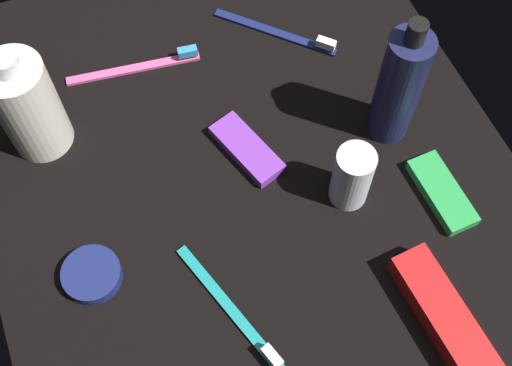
# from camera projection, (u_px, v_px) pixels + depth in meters

# --- Properties ---
(ground_plane) EXTENTS (0.84, 0.64, 0.01)m
(ground_plane) POSITION_uv_depth(u_px,v_px,m) (256.00, 197.00, 0.82)
(ground_plane) COLOR black
(lotion_bottle) EXTENTS (0.05, 0.05, 0.20)m
(lotion_bottle) POSITION_uv_depth(u_px,v_px,m) (399.00, 87.00, 0.78)
(lotion_bottle) COLOR #1A1E43
(lotion_bottle) RESTS_ON ground_plane
(bodywash_bottle) EXTENTS (0.07, 0.07, 0.16)m
(bodywash_bottle) POSITION_uv_depth(u_px,v_px,m) (27.00, 106.00, 0.79)
(bodywash_bottle) COLOR silver
(bodywash_bottle) RESTS_ON ground_plane
(deodorant_stick) EXTENTS (0.05, 0.05, 0.09)m
(deodorant_stick) POSITION_uv_depth(u_px,v_px,m) (352.00, 177.00, 0.78)
(deodorant_stick) COLOR silver
(deodorant_stick) RESTS_ON ground_plane
(toothbrush_navy) EXTENTS (0.14, 0.13, 0.02)m
(toothbrush_navy) POSITION_uv_depth(u_px,v_px,m) (282.00, 33.00, 0.92)
(toothbrush_navy) COLOR navy
(toothbrush_navy) RESTS_ON ground_plane
(toothbrush_teal) EXTENTS (0.18, 0.07, 0.02)m
(toothbrush_teal) POSITION_uv_depth(u_px,v_px,m) (235.00, 313.00, 0.74)
(toothbrush_teal) COLOR teal
(toothbrush_teal) RESTS_ON ground_plane
(toothbrush_pink) EXTENTS (0.04, 0.18, 0.02)m
(toothbrush_pink) POSITION_uv_depth(u_px,v_px,m) (141.00, 65.00, 0.90)
(toothbrush_pink) COLOR #E55999
(toothbrush_pink) RESTS_ON ground_plane
(toothpaste_box_red) EXTENTS (0.18, 0.06, 0.03)m
(toothpaste_box_red) POSITION_uv_depth(u_px,v_px,m) (448.00, 324.00, 0.73)
(toothpaste_box_red) COLOR red
(toothpaste_box_red) RESTS_ON ground_plane
(snack_bar_purple) EXTENTS (0.11, 0.07, 0.01)m
(snack_bar_purple) POSITION_uv_depth(u_px,v_px,m) (247.00, 149.00, 0.84)
(snack_bar_purple) COLOR purple
(snack_bar_purple) RESTS_ON ground_plane
(snack_bar_green) EXTENTS (0.11, 0.04, 0.01)m
(snack_bar_green) POSITION_uv_depth(u_px,v_px,m) (442.00, 192.00, 0.81)
(snack_bar_green) COLOR green
(snack_bar_green) RESTS_ON ground_plane
(cream_tin_left) EXTENTS (0.07, 0.07, 0.02)m
(cream_tin_left) POSITION_uv_depth(u_px,v_px,m) (92.00, 275.00, 0.76)
(cream_tin_left) COLOR navy
(cream_tin_left) RESTS_ON ground_plane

